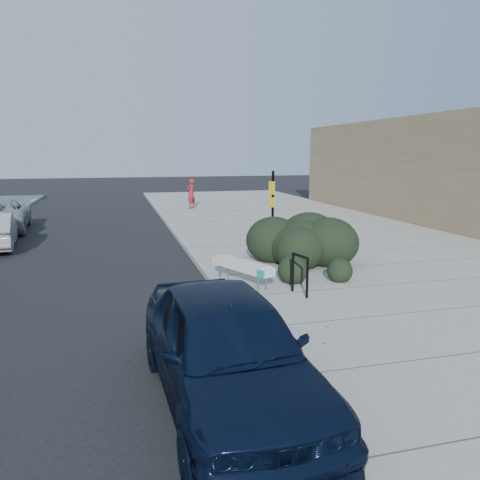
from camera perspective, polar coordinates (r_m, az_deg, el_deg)
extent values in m
plane|color=black|center=(10.90, -1.42, -7.79)|extent=(120.00, 120.00, 0.00)
cube|color=gray|center=(17.38, 12.81, -0.84)|extent=(11.20, 50.00, 0.15)
cube|color=#9E9E99|center=(15.61, -5.73, -1.87)|extent=(0.22, 50.00, 0.17)
cylinder|color=gray|center=(11.23, 2.24, -5.41)|extent=(0.05, 0.05, 0.38)
cylinder|color=gray|center=(11.40, 3.24, -5.17)|extent=(0.05, 0.05, 0.38)
cylinder|color=gray|center=(12.36, -2.48, -3.92)|extent=(0.05, 0.05, 0.38)
cylinder|color=gray|center=(12.52, -1.51, -3.73)|extent=(0.05, 0.05, 0.38)
cylinder|color=gray|center=(11.75, -0.24, -3.87)|extent=(0.67, 1.40, 0.03)
cylinder|color=gray|center=(11.91, 0.75, -3.67)|extent=(0.67, 1.40, 0.03)
cube|color=#B2B2B2|center=(11.80, 0.26, -3.14)|extent=(1.20, 1.98, 0.21)
cube|color=yellow|center=(12.37, -2.09, -1.97)|extent=(0.54, 0.53, 0.02)
cube|color=teal|center=(11.02, 2.53, -4.14)|extent=(0.14, 0.23, 0.19)
cylinder|color=black|center=(10.81, 8.20, -4.64)|extent=(0.06, 0.06, 0.93)
cylinder|color=black|center=(11.29, 6.45, -3.94)|extent=(0.06, 0.06, 0.93)
cylinder|color=black|center=(10.94, 7.37, -1.93)|extent=(0.18, 0.60, 0.06)
cube|color=black|center=(16.04, 4.00, 3.60)|extent=(0.08, 0.08, 2.69)
cube|color=yellow|center=(15.93, 3.89, 6.36)|extent=(0.13, 0.30, 0.43)
cube|color=yellow|center=(15.98, 3.87, 4.62)|extent=(0.12, 0.28, 0.33)
ellipsoid|color=black|center=(14.09, 7.48, 0.46)|extent=(2.31, 4.48, 1.66)
imported|color=black|center=(6.56, -1.60, -12.97)|extent=(2.13, 4.82, 1.61)
imported|color=maroon|center=(28.20, -5.99, 5.62)|extent=(0.77, 0.75, 1.78)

